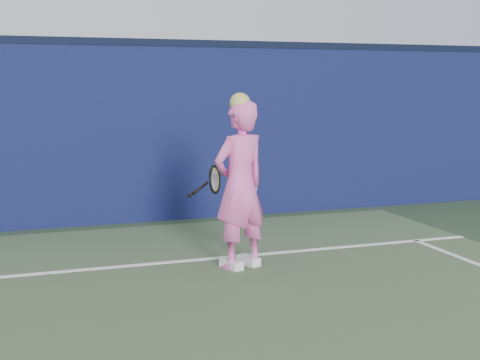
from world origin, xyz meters
name	(u,v)px	position (x,y,z in m)	size (l,w,h in m)	color
backstop_wall	(9,138)	(0.00, 6.50, 1.25)	(24.00, 0.40, 2.50)	#0E153E
wall_cap	(5,40)	(0.00, 6.50, 2.55)	(24.00, 0.42, 0.10)	black
player	(240,185)	(2.31, 3.59, 0.91)	(0.77, 0.64, 1.88)	#F15DB4
racket	(213,181)	(2.15, 4.05, 0.90)	(0.51, 0.44, 0.34)	black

